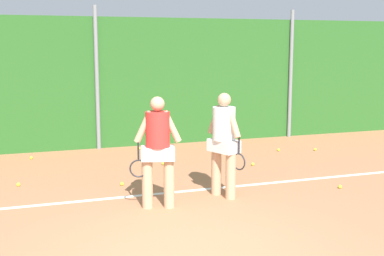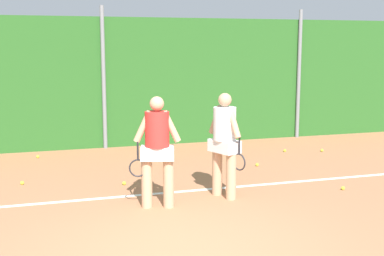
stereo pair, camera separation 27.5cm
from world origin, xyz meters
name	(u,v)px [view 2 (the right image)]	position (x,y,z in m)	size (l,w,h in m)	color
ground_plane	(145,207)	(0.00, 2.09, 0.00)	(27.98, 27.98, 0.00)	#B2704C
hedge_fence_backdrop	(103,83)	(0.00, 7.10, 1.59)	(18.19, 0.25, 3.18)	#286023
fence_post_center	(104,78)	(0.00, 6.92, 1.72)	(0.10, 0.10, 3.43)	gray
fence_post_right	(299,75)	(5.25, 6.92, 1.72)	(0.10, 0.10, 3.43)	gray
court_baseline_paint	(137,195)	(0.00, 2.75, 0.00)	(13.29, 0.10, 0.01)	white
player_foreground_near	(157,146)	(0.19, 2.05, 0.98)	(0.80, 0.42, 1.74)	tan
player_midcourt	(225,139)	(1.38, 2.26, 0.98)	(0.47, 0.73, 1.74)	tan
tennis_ball_1	(343,188)	(3.52, 2.03, 0.03)	(0.07, 0.07, 0.07)	#CCDB33
tennis_ball_2	(257,165)	(2.80, 4.10, 0.03)	(0.07, 0.07, 0.07)	#CCDB33
tennis_ball_3	(167,163)	(1.03, 4.76, 0.03)	(0.07, 0.07, 0.07)	#CCDB33
tennis_ball_4	(124,183)	(-0.10, 3.46, 0.03)	(0.07, 0.07, 0.07)	#CCDB33
tennis_ball_6	(38,157)	(-1.60, 6.23, 0.03)	(0.07, 0.07, 0.07)	#CCDB33
tennis_ball_7	(146,148)	(0.91, 6.49, 0.03)	(0.07, 0.07, 0.07)	#CCDB33
tennis_ball_8	(22,183)	(-1.88, 4.02, 0.03)	(0.07, 0.07, 0.07)	#CCDB33
tennis_ball_9	(322,150)	(4.88, 5.00, 0.03)	(0.07, 0.07, 0.07)	#CCDB33
tennis_ball_10	(285,150)	(4.02, 5.24, 0.03)	(0.07, 0.07, 0.07)	#CCDB33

